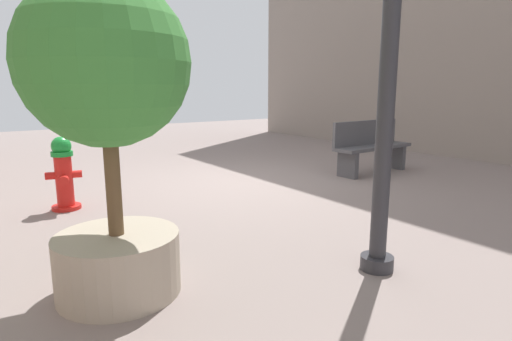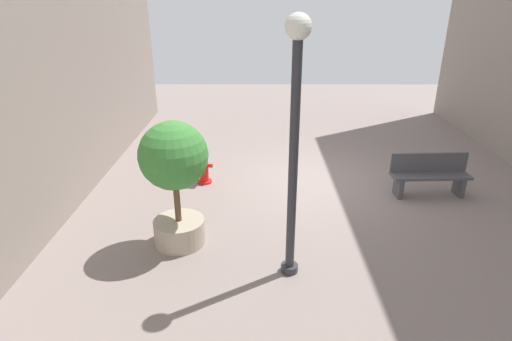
{
  "view_description": "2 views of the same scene",
  "coord_description": "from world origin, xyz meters",
  "px_view_note": "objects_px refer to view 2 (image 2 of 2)",
  "views": [
    {
      "loc": [
        3.7,
        5.78,
        1.53
      ],
      "look_at": [
        0.75,
        1.55,
        0.51
      ],
      "focal_mm": 29.39,
      "sensor_mm": 36.0,
      "label": 1
    },
    {
      "loc": [
        1.44,
        9.3,
        4.2
      ],
      "look_at": [
        1.48,
        1.15,
        0.75
      ],
      "focal_mm": 29.4,
      "sensor_mm": 36.0,
      "label": 2
    }
  ],
  "objects_px": {
    "bench_near": "(429,174)",
    "street_lamp": "(295,126)",
    "planter_tree": "(175,171)",
    "fire_hydrant": "(204,164)"
  },
  "relations": [
    {
      "from": "bench_near",
      "to": "street_lamp",
      "type": "height_order",
      "value": "street_lamp"
    },
    {
      "from": "bench_near",
      "to": "street_lamp",
      "type": "distance_m",
      "value": 4.81
    },
    {
      "from": "bench_near",
      "to": "planter_tree",
      "type": "bearing_deg",
      "value": 21.11
    },
    {
      "from": "planter_tree",
      "to": "street_lamp",
      "type": "relative_size",
      "value": 0.57
    },
    {
      "from": "fire_hydrant",
      "to": "bench_near",
      "type": "distance_m",
      "value": 5.15
    },
    {
      "from": "fire_hydrant",
      "to": "planter_tree",
      "type": "height_order",
      "value": "planter_tree"
    },
    {
      "from": "fire_hydrant",
      "to": "bench_near",
      "type": "relative_size",
      "value": 0.54
    },
    {
      "from": "planter_tree",
      "to": "street_lamp",
      "type": "bearing_deg",
      "value": 156.26
    },
    {
      "from": "fire_hydrant",
      "to": "street_lamp",
      "type": "distance_m",
      "value": 4.41
    },
    {
      "from": "fire_hydrant",
      "to": "street_lamp",
      "type": "relative_size",
      "value": 0.23
    }
  ]
}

